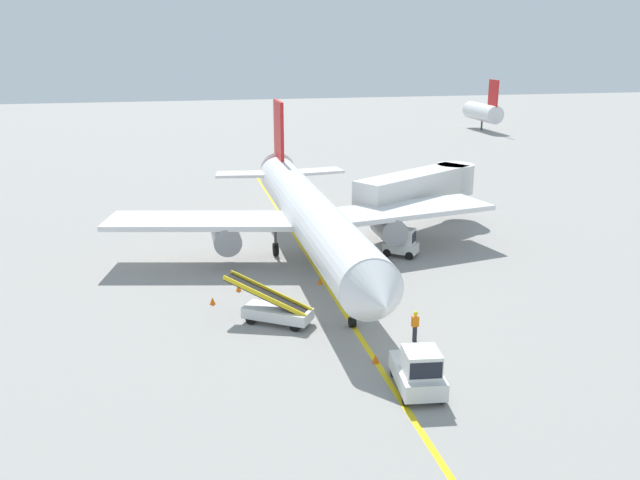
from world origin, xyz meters
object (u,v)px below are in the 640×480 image
airliner (309,213)px  pushback_tug (419,371)px  safety_cone_wingtip_left (320,281)px  safety_cone_nose_left (238,288)px  ground_crew_marshaller (415,325)px  safety_cone_nose_right (342,277)px  belt_loader_forward_hold (276,310)px  safety_cone_tail_area (376,359)px  jet_bridge (424,186)px  baggage_tug_near_wing (403,244)px  safety_cone_wingtip_right (213,301)px

airliner → pushback_tug: bearing=-87.4°
airliner → safety_cone_wingtip_left: (-0.35, -5.09, -3.20)m
pushback_tug → safety_cone_nose_left: (-6.52, 14.29, -0.77)m
safety_cone_wingtip_left → ground_crew_marshaller: bearing=-72.7°
pushback_tug → safety_cone_nose_right: (0.33, 14.89, -0.77)m
belt_loader_forward_hold → safety_cone_wingtip_left: size_ratio=11.03×
safety_cone_wingtip_left → safety_cone_tail_area: bearing=-88.8°
jet_bridge → belt_loader_forward_hold: (-15.13, -16.82, -2.77)m
jet_bridge → safety_cone_wingtip_left: 16.39m
jet_bridge → safety_cone_nose_left: 20.45m
baggage_tug_near_wing → safety_cone_wingtip_right: 15.50m
safety_cone_nose_right → safety_cone_wingtip_left: bearing=-162.7°
baggage_tug_near_wing → safety_cone_tail_area: 17.15m
jet_bridge → safety_cone_tail_area: size_ratio=27.82×
pushback_tug → safety_cone_tail_area: 3.33m
jet_bridge → ground_crew_marshaller: 22.59m
pushback_tug → ground_crew_marshaller: pushback_tug is taller
airliner → safety_cone_wingtip_left: size_ratio=80.06×
pushback_tug → safety_cone_wingtip_right: (-8.26, 12.45, -0.77)m
airliner → baggage_tug_near_wing: bearing=-6.2°
airliner → baggage_tug_near_wing: airliner is taller
jet_bridge → pushback_tug: size_ratio=3.22×
jet_bridge → safety_cone_nose_right: jet_bridge is taller
belt_loader_forward_hold → baggage_tug_near_wing: bearing=42.1°
pushback_tug → safety_cone_tail_area: size_ratio=8.65×
safety_cone_tail_area → safety_cone_wingtip_left: bearing=91.2°
safety_cone_wingtip_left → safety_cone_tail_area: same height
safety_cone_wingtip_right → ground_crew_marshaller: bearing=-37.1°
airliner → safety_cone_wingtip_right: (-7.36, -7.04, -3.20)m
jet_bridge → safety_cone_nose_left: (-16.63, -11.44, -3.32)m
airliner → safety_cone_tail_area: (-0.12, -16.42, -3.20)m
baggage_tug_near_wing → safety_cone_wingtip_left: bearing=-148.6°
airliner → safety_cone_wingtip_right: 10.67m
safety_cone_wingtip_left → safety_cone_wingtip_right: 7.27m
pushback_tug → ground_crew_marshaller: bearing=71.2°
pushback_tug → belt_loader_forward_hold: belt_loader_forward_hold is taller
safety_cone_nose_left → safety_cone_tail_area: same height
baggage_tug_near_wing → ground_crew_marshaller: bearing=-107.0°
pushback_tug → baggage_tug_near_wing: (5.89, 18.75, -0.07)m
safety_cone_wingtip_left → pushback_tug: bearing=-85.0°
jet_bridge → baggage_tug_near_wing: 8.57m
airliner → pushback_tug: size_ratio=9.25×
safety_cone_tail_area → belt_loader_forward_hold: bearing=124.4°
safety_cone_tail_area → safety_cone_wingtip_right: bearing=127.7°
pushback_tug → safety_cone_tail_area: bearing=108.4°
jet_bridge → pushback_tug: (-10.11, -25.73, -2.55)m
safety_cone_nose_left → safety_cone_tail_area: bearing=-63.9°
belt_loader_forward_hold → ground_crew_marshaller: size_ratio=2.86×
safety_cone_wingtip_left → baggage_tug_near_wing: bearing=31.4°
belt_loader_forward_hold → ground_crew_marshaller: (6.70, -3.96, 0.13)m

